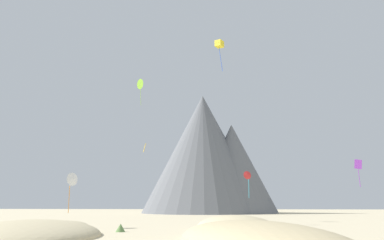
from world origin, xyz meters
TOP-DOWN VIEW (x-y plane):
  - dune_foreground_left at (7.70, 21.99)m, footprint 16.20×17.18m
  - dune_midground at (-15.25, 10.01)m, footprint 22.49×25.82m
  - dune_back_low at (-18.48, 21.95)m, footprint 13.65×22.48m
  - bush_far_right at (-7.09, 16.52)m, footprint 1.68×1.68m
  - bush_scatter_east at (7.60, 22.83)m, footprint 1.84×1.84m
  - rock_massif at (1.31, 107.05)m, footprint 66.43×61.44m
  - kite_white_low at (-17.04, 22.98)m, footprint 1.26×2.01m
  - kite_lime_high at (-12.76, 45.21)m, footprint 2.29×2.08m
  - kite_red_low at (10.49, 33.37)m, footprint 1.56×1.06m
  - kite_yellow_high at (6.00, 21.30)m, footprint 1.56×1.54m
  - kite_gold_low at (-7.68, 30.30)m, footprint 0.59×1.05m
  - kite_violet_low at (27.01, 26.71)m, footprint 0.95×1.06m

SIDE VIEW (x-z plane):
  - dune_foreground_left at x=7.70m, z-range -1.96..1.96m
  - dune_midground at x=-15.25m, z-range -1.74..1.74m
  - dune_back_low at x=-18.48m, z-range -0.99..0.99m
  - bush_scatter_east at x=7.60m, z-range 0.00..0.67m
  - bush_far_right at x=-7.09m, z-range 0.00..1.01m
  - kite_white_low at x=-17.04m, z-range 4.01..10.12m
  - kite_red_low at x=10.49m, z-range 5.99..10.77m
  - kite_violet_low at x=27.01m, z-range 6.96..11.20m
  - kite_gold_low at x=-7.68m, z-range 12.31..13.92m
  - rock_massif at x=1.31m, z-range -1.73..46.67m
  - kite_yellow_high at x=6.00m, z-range 25.37..30.70m
  - kite_lime_high at x=-12.76m, z-range 27.61..34.08m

